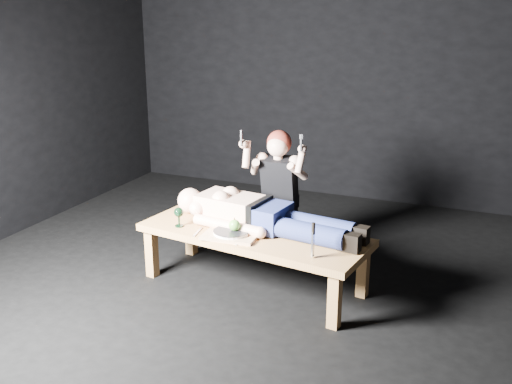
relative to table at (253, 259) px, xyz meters
The scene contains 13 objects.
ground 0.23m from the table, 146.56° to the left, with size 5.00×5.00×0.00m, color black.
back_wall 2.83m from the table, 90.92° to the left, with size 5.00×5.00×0.00m, color black.
table is the anchor object (origin of this frame).
lying_man 0.37m from the table, 54.19° to the left, with size 1.76×0.54×0.26m, color beige, non-canonical shape.
kneeling_woman 0.77m from the table, 92.46° to the left, with size 0.61×0.68×1.15m, color black, non-canonical shape.
serving_tray 0.30m from the table, 126.50° to the right, with size 0.40×0.29×0.02m, color tan.
plate 0.32m from the table, 126.50° to the right, with size 0.27×0.27×0.02m, color white.
apple 0.35m from the table, 122.72° to the right, with size 0.09×0.09×0.09m, color #46912D.
goblet 0.66m from the table, 167.85° to the right, with size 0.07×0.07×0.15m, color black, non-canonical shape.
fork_flat 0.48m from the table, 155.11° to the right, with size 0.02×0.19×0.01m, color #B2B2B7.
knife_flat 0.31m from the table, 91.03° to the right, with size 0.02×0.19×0.01m, color #B2B2B7.
spoon_flat 0.27m from the table, 99.28° to the right, with size 0.02×0.19×0.01m, color #B2B2B7.
carving_knife 0.72m from the table, 27.62° to the right, with size 0.03×0.04×0.25m, color #B2B2B7, non-canonical shape.
Camera 1 is at (1.68, -3.87, 2.08)m, focal length 41.55 mm.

